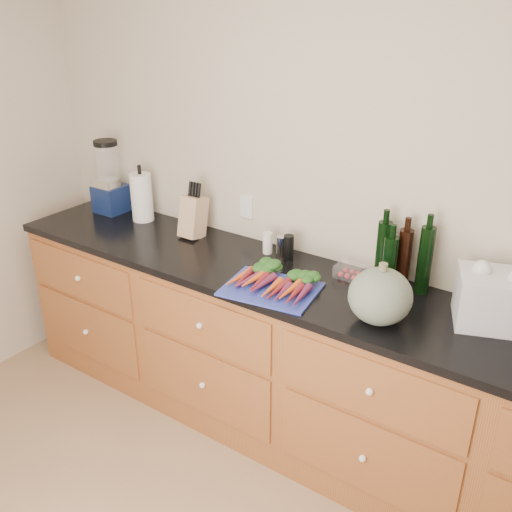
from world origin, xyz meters
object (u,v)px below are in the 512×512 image
Objects in this scene: knife_block at (193,217)px; cutting_board at (271,289)px; blender_appliance at (109,181)px; paper_towel at (142,197)px; squash at (380,296)px; carrots at (275,281)px; tomato_box at (350,271)px.

cutting_board is at bearing -22.61° from knife_block.
blender_appliance is 1.95× the size of knife_block.
knife_block is at bearing -2.73° from paper_towel.
cutting_board is at bearing -177.34° from squash.
knife_block is at bearing 159.94° from carrots.
tomato_box is at bearing 0.43° from blender_appliance.
paper_towel is (-1.66, 0.30, 0.02)m from squash.
knife_block is 1.74× the size of tomato_box.
blender_appliance reaches higher than squash.
blender_appliance reaches higher than knife_block.
blender_appliance is (-1.41, 0.28, 0.16)m from carrots.
cutting_board is at bearing -15.69° from paper_towel.
carrots is 0.77m from knife_block.
paper_towel is (0.27, 0.00, -0.05)m from blender_appliance.
cutting_board is at bearing -12.68° from blender_appliance.
paper_towel is at bearing 166.04° from carrots.
blender_appliance reaches higher than tomato_box.
tomato_box is (1.65, 0.01, -0.17)m from blender_appliance.
squash is 0.92× the size of paper_towel.
squash is 1.69m from paper_towel.
squash is (0.52, 0.02, 0.11)m from cutting_board.
squash is at bearing 2.66° from cutting_board.
carrots is 1.65× the size of knife_block.
blender_appliance reaches higher than cutting_board.
blender_appliance is at bearing 167.32° from cutting_board.
paper_towel reaches higher than squash.
knife_block is (0.69, -0.02, -0.08)m from blender_appliance.
blender_appliance reaches higher than paper_towel.
cutting_board is 1.48× the size of paper_towel.
knife_block reaches higher than cutting_board.
tomato_box is (0.24, 0.33, 0.03)m from cutting_board.
cutting_board is 1.84× the size of knife_block.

